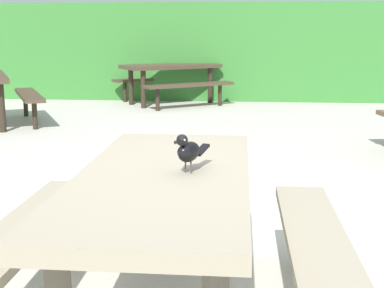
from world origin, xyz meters
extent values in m
cube|color=#387A33|center=(0.00, 9.15, 0.95)|extent=(28.00, 2.29, 1.89)
cube|color=gray|center=(-0.16, -0.26, 0.70)|extent=(0.77, 1.80, 0.07)
cylinder|color=#635B4C|center=(-0.43, 0.44, 0.33)|extent=(0.09, 0.09, 0.67)
cylinder|color=#635B4C|center=(0.10, 0.44, 0.33)|extent=(0.09, 0.09, 0.67)
cube|color=gray|center=(-0.86, -0.26, 0.41)|extent=(0.29, 1.71, 0.05)
cylinder|color=#635B4C|center=(-0.87, 0.38, 0.20)|extent=(0.07, 0.07, 0.39)
cube|color=gray|center=(0.54, -0.26, 0.41)|extent=(0.29, 1.71, 0.05)
cylinder|color=#635B4C|center=(0.53, 0.38, 0.20)|extent=(0.07, 0.07, 0.39)
ellipsoid|color=black|center=(-0.05, -0.27, 0.84)|extent=(0.13, 0.17, 0.09)
ellipsoid|color=black|center=(-0.07, -0.31, 0.84)|extent=(0.08, 0.09, 0.06)
sphere|color=black|center=(-0.07, -0.32, 0.90)|extent=(0.05, 0.05, 0.05)
sphere|color=#EAE08C|center=(-0.06, -0.34, 0.90)|extent=(0.01, 0.01, 0.01)
sphere|color=#EAE08C|center=(-0.10, -0.33, 0.90)|extent=(0.01, 0.01, 0.01)
cone|color=black|center=(-0.09, -0.36, 0.90)|extent=(0.03, 0.03, 0.02)
cube|color=black|center=(0.00, -0.16, 0.82)|extent=(0.07, 0.10, 0.04)
cylinder|color=#47423D|center=(-0.04, -0.28, 0.77)|extent=(0.01, 0.01, 0.05)
cylinder|color=#47423D|center=(-0.06, -0.27, 0.77)|extent=(0.01, 0.01, 0.05)
cube|color=#473828|center=(-1.14, 7.59, 0.70)|extent=(1.91, 1.67, 0.07)
cylinder|color=#2E241A|center=(-0.42, 7.78, 0.33)|extent=(0.09, 0.09, 0.67)
cylinder|color=#2E241A|center=(-0.73, 8.22, 0.33)|extent=(0.09, 0.09, 0.67)
cylinder|color=#2E241A|center=(-1.56, 6.97, 0.33)|extent=(0.09, 0.09, 0.67)
cylinder|color=#2E241A|center=(-1.87, 7.40, 0.33)|extent=(0.09, 0.09, 0.67)
cube|color=#473828|center=(-0.73, 7.02, 0.41)|extent=(1.55, 1.22, 0.05)
cylinder|color=#2E241A|center=(-0.21, 7.40, 0.20)|extent=(0.07, 0.07, 0.39)
cylinder|color=#2E241A|center=(-1.26, 6.65, 0.20)|extent=(0.07, 0.07, 0.39)
cube|color=#473828|center=(-1.55, 8.16, 0.41)|extent=(1.55, 1.22, 0.05)
cylinder|color=#2E241A|center=(-1.03, 8.53, 0.20)|extent=(0.07, 0.07, 0.39)
cylinder|color=#2E241A|center=(-2.07, 7.79, 0.20)|extent=(0.07, 0.07, 0.39)
cylinder|color=#2E241A|center=(-3.06, 4.47, 0.33)|extent=(0.09, 0.09, 0.67)
cube|color=#473828|center=(-2.99, 5.29, 0.41)|extent=(1.03, 1.65, 0.05)
cylinder|color=#2E241A|center=(-2.70, 4.72, 0.20)|extent=(0.07, 0.07, 0.39)
cylinder|color=#2E241A|center=(-3.29, 5.86, 0.20)|extent=(0.07, 0.07, 0.39)
camera|label=1|loc=(0.18, -2.62, 1.36)|focal=51.22mm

